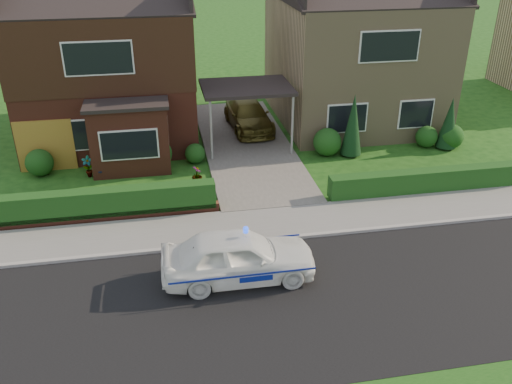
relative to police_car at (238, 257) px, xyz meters
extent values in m
plane|color=#184612|center=(1.87, -1.30, -0.73)|extent=(120.00, 120.00, 0.00)
cube|color=black|center=(1.87, -1.30, -0.73)|extent=(60.00, 6.00, 0.02)
cube|color=#9E9993|center=(1.87, 1.75, -0.67)|extent=(60.00, 0.16, 0.12)
cube|color=slate|center=(1.87, 2.80, -0.68)|extent=(60.00, 2.00, 0.10)
cube|color=#666059|center=(1.87, 9.70, -0.67)|extent=(3.80, 12.00, 0.12)
cube|color=brown|center=(-3.93, 12.70, 2.17)|extent=(7.20, 8.00, 5.80)
cube|color=white|center=(-5.51, 8.68, 0.67)|extent=(1.80, 0.08, 1.30)
cube|color=white|center=(-2.34, 8.68, 0.67)|extent=(1.60, 0.08, 1.30)
cube|color=white|center=(-3.93, 8.68, 3.67)|extent=(2.60, 0.08, 1.30)
cube|color=black|center=(-3.93, 12.70, 3.62)|extent=(7.26, 8.06, 2.90)
cube|color=brown|center=(-3.06, 8.00, 0.62)|extent=(3.00, 1.40, 2.70)
cube|color=black|center=(-3.06, 8.00, 2.04)|extent=(3.20, 1.60, 0.14)
cube|color=tan|center=(7.67, 12.70, 2.17)|extent=(7.20, 8.00, 5.80)
cube|color=white|center=(6.09, 8.68, 0.67)|extent=(1.80, 0.08, 1.30)
cube|color=white|center=(9.26, 8.68, 0.67)|extent=(1.60, 0.08, 1.30)
cube|color=white|center=(7.67, 8.68, 3.67)|extent=(2.60, 0.08, 1.30)
cube|color=black|center=(1.87, 9.70, 1.97)|extent=(3.80, 3.00, 0.14)
cylinder|color=gray|center=(0.17, 8.30, 0.62)|extent=(0.10, 0.10, 2.70)
cylinder|color=gray|center=(3.57, 8.30, 0.62)|extent=(0.10, 0.10, 2.70)
cube|color=olive|center=(-6.37, 8.66, 0.32)|extent=(2.20, 0.10, 2.10)
cube|color=brown|center=(-3.93, 4.00, -0.55)|extent=(7.70, 0.25, 0.36)
cube|color=#183912|center=(-3.93, 4.15, -0.73)|extent=(7.50, 0.55, 0.90)
cube|color=#183912|center=(7.67, 4.05, -0.73)|extent=(7.50, 0.55, 0.80)
sphere|color=#183912|center=(-6.63, 8.20, -0.19)|extent=(1.08, 1.08, 1.08)
sphere|color=#183912|center=(-2.13, 8.00, -0.07)|extent=(1.32, 1.32, 1.32)
sphere|color=#183912|center=(-0.53, 8.30, -0.31)|extent=(0.84, 0.84, 0.84)
sphere|color=#183912|center=(5.07, 8.10, -0.13)|extent=(1.20, 1.20, 1.20)
sphere|color=#183912|center=(9.67, 8.20, -0.25)|extent=(0.96, 0.96, 0.96)
sphere|color=#183912|center=(10.67, 7.90, -0.19)|extent=(1.08, 1.08, 1.08)
cone|color=black|center=(6.07, 7.90, 0.57)|extent=(0.90, 0.90, 2.60)
cone|color=black|center=(10.47, 7.90, 0.37)|extent=(0.90, 0.90, 2.20)
imported|color=white|center=(0.00, 0.00, 0.00)|extent=(1.77, 4.30, 1.46)
sphere|color=#193FF2|center=(0.22, 0.00, 0.81)|extent=(0.17, 0.17, 0.17)
cube|color=navy|center=(0.00, -0.87, -0.06)|extent=(3.94, 0.02, 0.05)
cube|color=navy|center=(0.00, 0.87, -0.06)|extent=(3.94, 0.01, 0.05)
ellipsoid|color=black|center=(-1.20, -0.10, 0.28)|extent=(0.22, 0.17, 0.21)
sphere|color=white|center=(-1.18, -0.16, 0.27)|extent=(0.11, 0.11, 0.11)
sphere|color=black|center=(-1.18, -0.12, 0.42)|extent=(0.13, 0.13, 0.13)
cone|color=black|center=(-1.22, -0.11, 0.49)|extent=(0.04, 0.04, 0.05)
cone|color=black|center=(-1.13, -0.11, 0.49)|extent=(0.04, 0.04, 0.05)
imported|color=brown|center=(2.29, 11.71, 0.03)|extent=(2.02, 4.47, 1.27)
imported|color=gray|center=(-4.75, 7.70, -0.30)|extent=(0.45, 0.31, 0.85)
imported|color=gray|center=(-4.24, 7.48, -0.33)|extent=(0.57, 0.54, 0.81)
imported|color=gray|center=(-0.63, 6.28, -0.38)|extent=(0.45, 0.45, 0.71)
camera|label=1|loc=(-1.80, -12.44, 8.40)|focal=38.00mm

